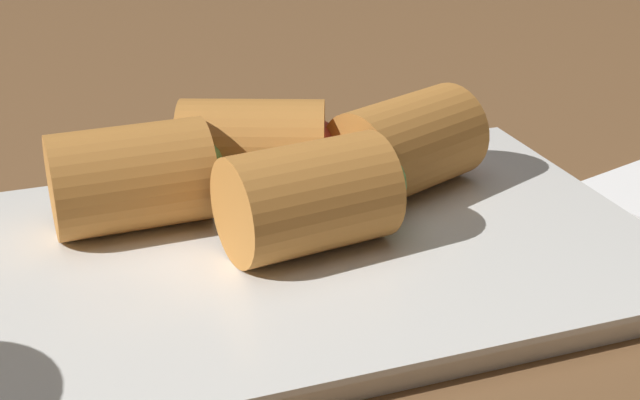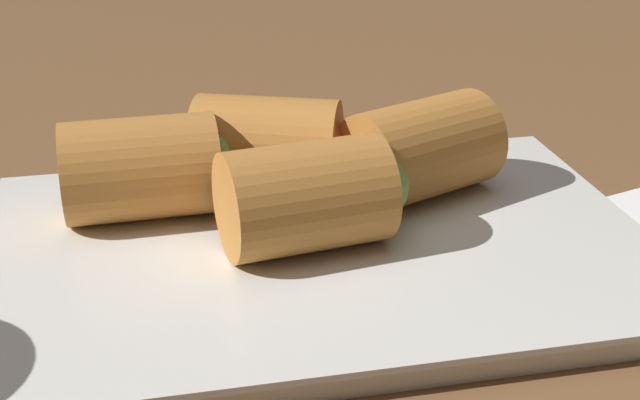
# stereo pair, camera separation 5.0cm
# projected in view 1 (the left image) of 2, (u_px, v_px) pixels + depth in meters

# --- Properties ---
(table_surface) EXTENTS (1.80, 1.40, 0.02)m
(table_surface) POSITION_uv_depth(u_px,v_px,m) (292.00, 268.00, 0.45)
(table_surface) COLOR brown
(table_surface) RESTS_ON ground
(serving_plate) EXTENTS (0.32, 0.22, 0.01)m
(serving_plate) POSITION_uv_depth(u_px,v_px,m) (320.00, 252.00, 0.43)
(serving_plate) COLOR silver
(serving_plate) RESTS_ON table_surface
(roll_front_left) EXTENTS (0.09, 0.05, 0.05)m
(roll_front_left) POSITION_uv_depth(u_px,v_px,m) (141.00, 177.00, 0.43)
(roll_front_left) COLOR #B77533
(roll_front_left) RESTS_ON serving_plate
(roll_front_right) EXTENTS (0.09, 0.06, 0.05)m
(roll_front_right) POSITION_uv_depth(u_px,v_px,m) (325.00, 195.00, 0.41)
(roll_front_right) COLOR #B77533
(roll_front_right) RESTS_ON serving_plate
(roll_back_left) EXTENTS (0.09, 0.08, 0.05)m
(roll_back_left) POSITION_uv_depth(u_px,v_px,m) (412.00, 143.00, 0.47)
(roll_back_left) COLOR #B77533
(roll_back_left) RESTS_ON serving_plate
(roll_back_right) EXTENTS (0.09, 0.07, 0.05)m
(roll_back_right) POSITION_uv_depth(u_px,v_px,m) (262.00, 148.00, 0.47)
(roll_back_right) COLOR #B77533
(roll_back_right) RESTS_ON serving_plate
(spoon) EXTENTS (0.18, 0.03, 0.01)m
(spoon) POSITION_uv_depth(u_px,v_px,m) (309.00, 146.00, 0.57)
(spoon) COLOR silver
(spoon) RESTS_ON table_surface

